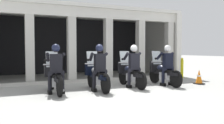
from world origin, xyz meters
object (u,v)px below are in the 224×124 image
police_officer_center_left (99,64)px  police_officer_far_right (167,62)px  motorcycle_far_left (54,77)px  police_officer_far_left (56,64)px  police_officer_center_right (134,62)px  motorcycle_center_left (97,76)px  motorcycle_far_right (163,72)px  traffic_cone_flank (199,77)px  motorcycle_center_right (130,73)px  bollard_kerbside (182,68)px

police_officer_center_left → police_officer_far_right: bearing=-1.6°
police_officer_center_left → motorcycle_far_left: bearing=160.4°
police_officer_far_left → police_officer_center_right: bearing=-2.2°
police_officer_far_left → motorcycle_center_left: police_officer_far_left is taller
motorcycle_far_right → traffic_cone_flank: motorcycle_far_right is taller
motorcycle_far_right → police_officer_far_right: bearing=-95.5°
motorcycle_center_right → motorcycle_center_left: bearing=-177.3°
motorcycle_center_right → police_officer_center_right: police_officer_center_right is taller
police_officer_far_left → motorcycle_center_right: size_ratio=0.78×
police_officer_center_left → motorcycle_far_right: size_ratio=0.78×
motorcycle_center_right → police_officer_far_right: police_officer_far_right is taller
motorcycle_center_left → police_officer_center_right: bearing=-6.8°
motorcycle_far_right → police_officer_far_right: size_ratio=1.29×
bollard_kerbside → motorcycle_center_right: bearing=-158.4°
motorcycle_far_right → motorcycle_center_right: bearing=170.6°
police_officer_far_left → bollard_kerbside: 6.84m
police_officer_far_left → police_officer_center_left: same height
motorcycle_far_right → motorcycle_far_left: bearing=174.4°
motorcycle_center_left → traffic_cone_flank: (4.32, -0.34, -0.21)m
motorcycle_far_right → traffic_cone_flank: size_ratio=3.46×
motorcycle_center_right → traffic_cone_flank: size_ratio=3.46×
police_officer_center_left → bollard_kerbside: size_ratio=1.58×
police_officer_far_right → motorcycle_far_right: bearing=84.5°
police_officer_far_left → motorcycle_center_left: (1.43, 0.16, -0.44)m
motorcycle_far_left → bollard_kerbside: size_ratio=2.03×
police_officer_center_right → motorcycle_far_right: bearing=1.8°
motorcycle_center_left → police_officer_center_left: (-0.00, -0.28, 0.44)m
police_officer_center_right → police_officer_far_right: (1.42, -0.10, 0.00)m
police_officer_center_left → police_officer_far_left: bearing=171.4°
traffic_cone_flank → motorcycle_far_right: bearing=163.4°
motorcycle_far_left → police_officer_far_right: 4.30m
police_officer_center_left → police_officer_center_right: (1.42, 0.20, 0.00)m
motorcycle_center_left → police_officer_center_left: police_officer_center_left is taller
police_officer_far_right → traffic_cone_flank: 1.62m
police_officer_far_left → motorcycle_far_right: police_officer_far_left is taller
motorcycle_center_left → police_officer_center_right: (1.42, -0.08, 0.44)m
police_officer_center_right → traffic_cone_flank: 2.98m
motorcycle_center_left → traffic_cone_flank: 4.34m
motorcycle_far_right → bollard_kerbside: motorcycle_far_right is taller
motorcycle_center_left → police_officer_center_right: police_officer_center_right is taller
police_officer_far_right → bollard_kerbside: police_officer_far_right is taller
police_officer_center_left → traffic_cone_flank: bearing=-4.3°
traffic_cone_flank → bollard_kerbside: (0.83, 2.02, 0.21)m
motorcycle_center_left → motorcycle_center_right: same height
motorcycle_far_left → police_officer_far_left: 0.52m
police_officer_far_left → bollard_kerbside: police_officer_far_left is taller
motorcycle_center_left → police_officer_far_right: 2.89m
police_officer_center_right → police_officer_center_left: bearing=-177.3°
motorcycle_far_left → police_officer_center_left: 1.54m
police_officer_center_left → traffic_cone_flank: size_ratio=2.69×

